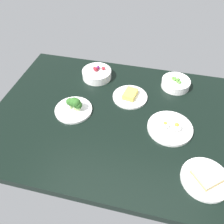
% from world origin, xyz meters
% --- Properties ---
extents(dining_table, '(1.16, 0.86, 0.04)m').
position_xyz_m(dining_table, '(0.00, 0.00, 0.02)').
color(dining_table, black).
rests_on(dining_table, ground).
extents(plate_broccoli, '(0.18, 0.18, 0.08)m').
position_xyz_m(plate_broccoli, '(0.19, 0.02, 0.07)').
color(plate_broccoli, white).
rests_on(plate_broccoli, dining_table).
extents(plate_eggs, '(0.21, 0.21, 0.05)m').
position_xyz_m(plate_eggs, '(-0.28, 0.03, 0.05)').
color(plate_eggs, white).
rests_on(plate_eggs, dining_table).
extents(plate_cheese, '(0.18, 0.18, 0.04)m').
position_xyz_m(plate_cheese, '(-0.06, -0.14, 0.05)').
color(plate_cheese, white).
rests_on(plate_cheese, dining_table).
extents(plate_sandwich, '(0.19, 0.19, 0.05)m').
position_xyz_m(plate_sandwich, '(-0.42, 0.25, 0.06)').
color(plate_sandwich, white).
rests_on(plate_sandwich, dining_table).
extents(bowl_berries, '(0.17, 0.17, 0.07)m').
position_xyz_m(bowl_berries, '(0.15, -0.27, 0.07)').
color(bowl_berries, white).
rests_on(bowl_berries, dining_table).
extents(bowl_peas, '(0.15, 0.15, 0.06)m').
position_xyz_m(bowl_peas, '(-0.29, -0.29, 0.06)').
color(bowl_peas, white).
rests_on(bowl_peas, dining_table).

